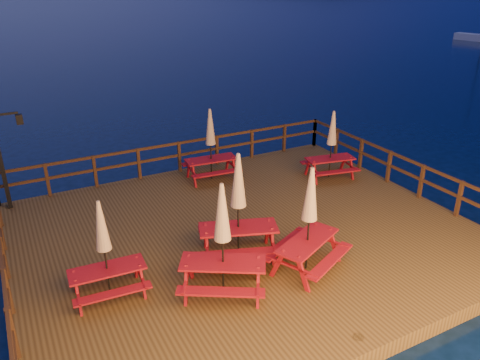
{
  "coord_description": "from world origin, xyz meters",
  "views": [
    {
      "loc": [
        -5.32,
        -9.76,
        6.82
      ],
      "look_at": [
        0.17,
        0.6,
        1.66
      ],
      "focal_mm": 35.0,
      "sensor_mm": 36.0,
      "label": 1
    }
  ],
  "objects_px": {
    "picnic_table_0": "(223,238)",
    "picnic_table_2": "(238,205)",
    "lamp_post": "(5,151)",
    "picnic_table_1": "(331,144)"
  },
  "relations": [
    {
      "from": "picnic_table_2",
      "to": "lamp_post",
      "type": "bearing_deg",
      "value": 150.41
    },
    {
      "from": "picnic_table_0",
      "to": "picnic_table_2",
      "type": "bearing_deg",
      "value": 80.42
    },
    {
      "from": "picnic_table_0",
      "to": "picnic_table_1",
      "type": "relative_size",
      "value": 1.12
    },
    {
      "from": "picnic_table_1",
      "to": "lamp_post",
      "type": "bearing_deg",
      "value": 176.0
    },
    {
      "from": "picnic_table_0",
      "to": "lamp_post",
      "type": "bearing_deg",
      "value": 150.02
    },
    {
      "from": "picnic_table_0",
      "to": "picnic_table_2",
      "type": "relative_size",
      "value": 0.97
    },
    {
      "from": "lamp_post",
      "to": "picnic_table_2",
      "type": "distance_m",
      "value": 7.25
    },
    {
      "from": "picnic_table_0",
      "to": "picnic_table_1",
      "type": "distance_m",
      "value": 7.27
    },
    {
      "from": "picnic_table_0",
      "to": "picnic_table_2",
      "type": "xyz_separation_m",
      "value": [
        0.97,
        1.14,
        0.05
      ]
    },
    {
      "from": "lamp_post",
      "to": "picnic_table_0",
      "type": "height_order",
      "value": "lamp_post"
    }
  ]
}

